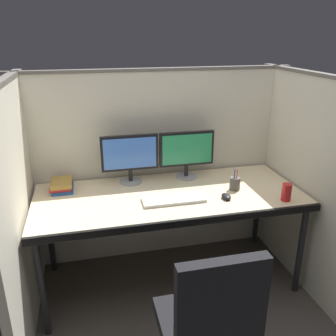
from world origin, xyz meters
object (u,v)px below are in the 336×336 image
(monitor_left, at_px, (130,156))
(monitor_right, at_px, (187,152))
(soda_can, at_px, (287,192))
(desk, at_px, (170,201))
(keyboard_main, at_px, (173,200))
(pen_cup, at_px, (235,183))
(book_stack, at_px, (62,185))
(computer_mouse, at_px, (226,196))

(monitor_left, bearing_deg, monitor_right, -0.18)
(soda_can, bearing_deg, monitor_right, 134.54)
(desk, distance_m, keyboard_main, 0.12)
(pen_cup, distance_m, book_stack, 1.27)
(keyboard_main, bearing_deg, book_stack, 153.68)
(pen_cup, bearing_deg, computer_mouse, -131.98)
(monitor_left, distance_m, keyboard_main, 0.51)
(keyboard_main, relative_size, book_stack, 1.96)
(soda_can, bearing_deg, book_stack, 160.42)
(desk, bearing_deg, keyboard_main, -91.60)
(monitor_left, height_order, monitor_right, same)
(pen_cup, bearing_deg, monitor_right, 131.97)
(monitor_left, bearing_deg, computer_mouse, -36.19)
(pen_cup, bearing_deg, monitor_left, 156.63)
(book_stack, bearing_deg, pen_cup, -13.08)
(monitor_left, xyz_separation_m, book_stack, (-0.51, -0.03, -0.18))
(keyboard_main, bearing_deg, pen_cup, 9.82)
(keyboard_main, distance_m, soda_can, 0.78)
(monitor_right, distance_m, book_stack, 0.97)
(keyboard_main, bearing_deg, computer_mouse, -7.23)
(desk, height_order, monitor_left, monitor_left)
(pen_cup, bearing_deg, desk, 177.20)
(desk, bearing_deg, computer_mouse, -22.92)
(keyboard_main, distance_m, book_stack, 0.84)
(monitor_right, height_order, book_stack, monitor_right)
(pen_cup, relative_size, soda_can, 1.37)
(monitor_right, bearing_deg, monitor_left, 179.82)
(desk, bearing_deg, soda_can, -19.88)
(book_stack, bearing_deg, monitor_left, 2.89)
(desk, xyz_separation_m, computer_mouse, (0.36, -0.15, 0.07))
(monitor_right, xyz_separation_m, pen_cup, (0.28, -0.31, -0.17))
(monitor_right, relative_size, pen_cup, 2.57)
(monitor_right, height_order, pen_cup, monitor_right)
(soda_can, bearing_deg, pen_cup, 137.47)
(soda_can, relative_size, book_stack, 0.55)
(monitor_left, distance_m, pen_cup, 0.80)
(keyboard_main, height_order, computer_mouse, computer_mouse)
(desk, distance_m, monitor_right, 0.44)
(desk, distance_m, monitor_left, 0.46)
(keyboard_main, relative_size, soda_can, 3.52)
(pen_cup, distance_m, soda_can, 0.37)
(pen_cup, height_order, soda_can, pen_cup)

